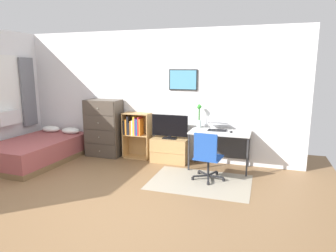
{
  "coord_description": "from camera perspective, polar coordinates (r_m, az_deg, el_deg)",
  "views": [
    {
      "loc": [
        2.23,
        -3.51,
        1.94
      ],
      "look_at": [
        0.6,
        1.5,
        0.9
      ],
      "focal_mm": 31.82,
      "sensor_mm": 36.0,
      "label": 1
    }
  ],
  "objects": [
    {
      "name": "dresser",
      "position": [
        6.7,
        -12.18,
        -0.38
      ],
      "size": [
        0.77,
        0.46,
        1.25
      ],
      "color": "#4C4238",
      "rests_on": "ground_plane"
    },
    {
      "name": "laptop",
      "position": [
        5.84,
        9.49,
        -0.16
      ],
      "size": [
        0.41,
        0.43,
        0.17
      ],
      "rotation": [
        0.0,
        0.0,
        0.06
      ],
      "color": "#B7B7BC",
      "rests_on": "desk"
    },
    {
      "name": "wall_back_with_posters",
      "position": [
        6.37,
        -2.51,
        5.89
      ],
      "size": [
        6.12,
        0.09,
        2.7
      ],
      "color": "white",
      "rests_on": "ground_plane"
    },
    {
      "name": "ground_plane",
      "position": [
        4.59,
        -13.42,
        -14.14
      ],
      "size": [
        7.2,
        7.2,
        0.0
      ],
      "primitive_type": "plane",
      "color": "brown"
    },
    {
      "name": "office_chair",
      "position": [
        5.16,
        7.5,
        -5.59
      ],
      "size": [
        0.57,
        0.58,
        0.86
      ],
      "rotation": [
        0.0,
        0.0,
        -0.11
      ],
      "color": "#232326",
      "rests_on": "ground_plane"
    },
    {
      "name": "desk",
      "position": [
        5.86,
        10.0,
        -2.13
      ],
      "size": [
        1.13,
        0.62,
        0.74
      ],
      "color": "silver",
      "rests_on": "ground_plane"
    },
    {
      "name": "bookshelf",
      "position": [
        6.43,
        -6.2,
        -0.97
      ],
      "size": [
        0.58,
        0.3,
        0.98
      ],
      "color": "tan",
      "rests_on": "ground_plane"
    },
    {
      "name": "area_rug",
      "position": [
        5.23,
        6.15,
        -10.6
      ],
      "size": [
        1.7,
        1.2,
        0.01
      ],
      "primitive_type": "cube",
      "color": "#9E937F",
      "rests_on": "ground_plane"
    },
    {
      "name": "bamboo_vase",
      "position": [
        5.98,
        6.0,
        1.86
      ],
      "size": [
        0.09,
        0.1,
        0.48
      ],
      "color": "silver",
      "rests_on": "desk"
    },
    {
      "name": "computer_mouse",
      "position": [
        5.69,
        12.0,
        -1.07
      ],
      "size": [
        0.06,
        0.1,
        0.03
      ],
      "primitive_type": "ellipsoid",
      "color": "#262628",
      "rests_on": "desk"
    },
    {
      "name": "bed",
      "position": [
        6.81,
        -23.66,
        -4.23
      ],
      "size": [
        1.33,
        2.07,
        0.59
      ],
      "rotation": [
        0.0,
        0.0,
        -0.03
      ],
      "color": "brown",
      "rests_on": "ground_plane"
    },
    {
      "name": "television",
      "position": [
        6.06,
        0.31,
        -0.19
      ],
      "size": [
        0.76,
        0.16,
        0.49
      ],
      "color": "black",
      "rests_on": "tv_stand"
    },
    {
      "name": "tv_stand",
      "position": [
        6.2,
        0.37,
        -4.64
      ],
      "size": [
        0.76,
        0.41,
        0.5
      ],
      "color": "tan",
      "rests_on": "ground_plane"
    }
  ]
}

